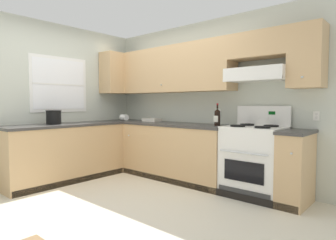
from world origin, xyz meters
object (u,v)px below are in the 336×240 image
object	(u,v)px
wine_bottle	(217,117)
paper_towel_roll	(124,118)
stove	(254,160)
bucket	(54,117)
bowl	(152,120)

from	to	relation	value
wine_bottle	paper_towel_roll	distance (m)	1.97
stove	bucket	bearing A→B (deg)	-151.57
bucket	paper_towel_roll	world-z (taller)	bucket
wine_bottle	bucket	world-z (taller)	wine_bottle
stove	paper_towel_roll	bearing A→B (deg)	-178.20
stove	wine_bottle	world-z (taller)	wine_bottle
wine_bottle	bucket	bearing A→B (deg)	-145.15
stove	paper_towel_roll	world-z (taller)	stove
bowl	bucket	xyz separation A→B (m)	(-0.66, -1.50, 0.10)
stove	paper_towel_roll	distance (m)	2.59
wine_bottle	bowl	distance (m)	1.40
stove	bucket	xyz separation A→B (m)	(-2.63, -1.42, 0.55)
bucket	paper_towel_roll	distance (m)	1.34
bucket	paper_towel_roll	size ratio (longest dim) A/B	1.70
bowl	bucket	world-z (taller)	bucket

